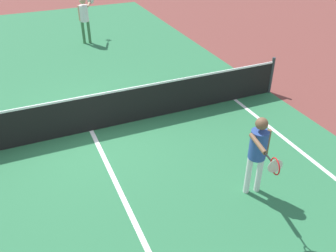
% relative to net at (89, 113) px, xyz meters
% --- Properties ---
extents(ground_plane, '(60.00, 60.00, 0.00)m').
position_rel_net_xyz_m(ground_plane, '(0.00, 0.00, -0.49)').
color(ground_plane, brown).
extents(court_surface_inbounds, '(10.62, 24.40, 0.00)m').
position_rel_net_xyz_m(court_surface_inbounds, '(0.00, 0.00, -0.49)').
color(court_surface_inbounds, '#2D7247').
rests_on(court_surface_inbounds, ground_plane).
extents(line_center_service, '(0.10, 6.40, 0.01)m').
position_rel_net_xyz_m(line_center_service, '(0.00, -3.20, -0.49)').
color(line_center_service, white).
rests_on(line_center_service, ground_plane).
extents(net, '(10.64, 0.09, 1.07)m').
position_rel_net_xyz_m(net, '(0.00, 0.00, 0.00)').
color(net, '#33383D').
rests_on(net, ground_plane).
extents(player_near, '(0.67, 1.15, 1.64)m').
position_rel_net_xyz_m(player_near, '(2.33, -3.41, 0.53)').
color(player_near, white).
rests_on(player_near, ground_plane).
extents(player_far, '(0.79, 1.12, 1.74)m').
position_rel_net_xyz_m(player_far, '(1.37, 6.43, 0.60)').
color(player_far, '#3F7247').
rests_on(player_far, ground_plane).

